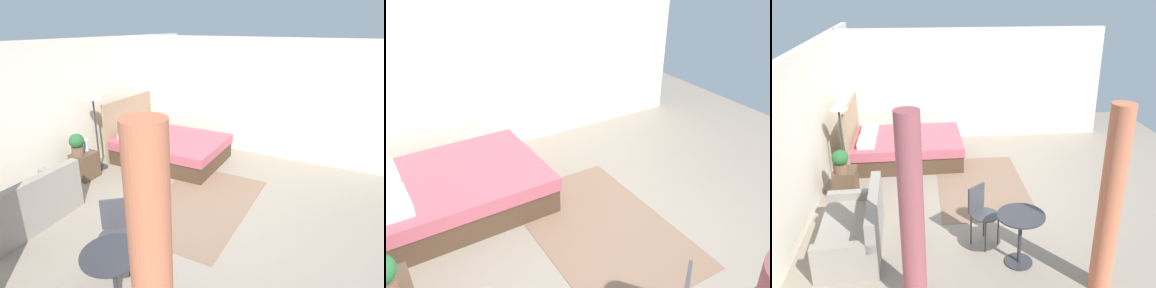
% 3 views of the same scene
% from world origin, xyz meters
% --- Properties ---
extents(ground_plane, '(8.67, 9.00, 0.02)m').
position_xyz_m(ground_plane, '(0.00, 0.00, -0.01)').
color(ground_plane, gray).
extents(wall_right, '(0.12, 6.00, 2.52)m').
position_xyz_m(wall_right, '(2.83, 0.00, 1.26)').
color(wall_right, silver).
rests_on(wall_right, ground).
extents(area_rug, '(2.48, 1.55, 0.01)m').
position_xyz_m(area_rug, '(0.21, 0.14, 0.00)').
color(area_rug, '#7F604C').
rests_on(area_rug, ground).
extents(bed, '(1.67, 2.23, 1.27)m').
position_xyz_m(bed, '(1.54, 1.56, 0.29)').
color(bed, '#473323').
rests_on(bed, ground).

